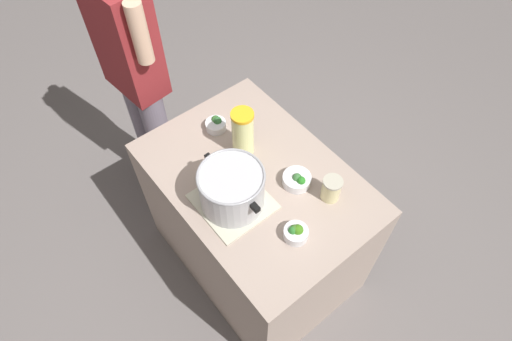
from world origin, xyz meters
TOP-DOWN VIEW (x-y plane):
  - ground_plane at (0.00, 0.00)m, footprint 8.00×8.00m
  - counter_slab at (0.00, 0.00)m, footprint 1.09×0.76m
  - dish_cloth at (-0.04, 0.16)m, footprint 0.31×0.29m
  - cooking_pot at (-0.04, 0.16)m, footprint 0.35×0.28m
  - lemonade_pitcher at (0.16, -0.05)m, footprint 0.11×0.11m
  - mason_jar at (-0.29, -0.19)m, footprint 0.09×0.09m
  - broccoli_bowl_front at (-0.34, 0.06)m, footprint 0.10×0.10m
  - broccoli_bowl_center at (-0.14, -0.12)m, footprint 0.13×0.13m
  - broccoli_bowl_back at (0.36, -0.03)m, footprint 0.10×0.10m
  - person_cook at (0.89, 0.11)m, footprint 0.50×0.24m

SIDE VIEW (x-z plane):
  - ground_plane at x=0.00m, z-range 0.00..0.00m
  - counter_slab at x=0.00m, z-range 0.00..0.85m
  - dish_cloth at x=-0.04m, z-range 0.85..0.86m
  - broccoli_bowl_center at x=-0.14m, z-range 0.85..0.91m
  - broccoli_bowl_back at x=0.36m, z-range 0.85..0.92m
  - broccoli_bowl_front at x=-0.34m, z-range 0.85..0.92m
  - person_cook at x=0.89m, z-range 0.09..1.73m
  - mason_jar at x=-0.29m, z-range 0.85..0.97m
  - cooking_pot at x=-0.04m, z-range 0.86..1.06m
  - lemonade_pitcher at x=0.16m, z-range 0.85..1.10m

